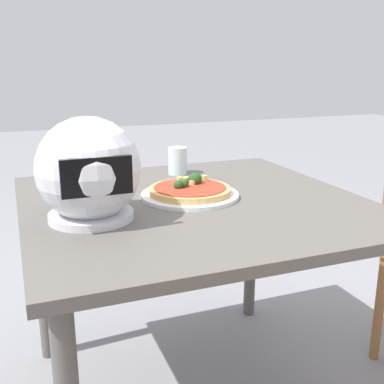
% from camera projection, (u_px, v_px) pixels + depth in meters
% --- Properties ---
extents(dining_table, '(1.01, 0.99, 0.71)m').
position_uv_depth(dining_table, '(193.00, 225.00, 1.45)').
color(dining_table, '#5B5651').
rests_on(dining_table, ground).
extents(pizza_plate, '(0.30, 0.30, 0.01)m').
position_uv_depth(pizza_plate, '(191.00, 195.00, 1.45)').
color(pizza_plate, white).
rests_on(pizza_plate, dining_table).
extents(pizza, '(0.25, 0.25, 0.06)m').
position_uv_depth(pizza, '(191.00, 189.00, 1.45)').
color(pizza, tan).
rests_on(pizza, pizza_plate).
extents(motorcycle_helmet, '(0.27, 0.27, 0.27)m').
position_uv_depth(motorcycle_helmet, '(89.00, 171.00, 1.21)').
color(motorcycle_helmet, silver).
rests_on(motorcycle_helmet, dining_table).
extents(drinking_glass, '(0.07, 0.07, 0.10)m').
position_uv_depth(drinking_glass, '(178.00, 161.00, 1.74)').
color(drinking_glass, silver).
rests_on(drinking_glass, dining_table).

